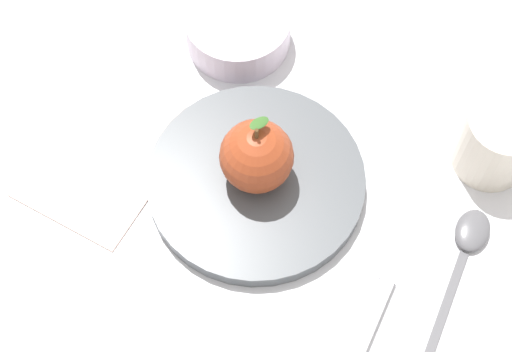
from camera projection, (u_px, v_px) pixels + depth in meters
ground_plane at (280, 204)px, 0.80m from camera, size 2.40×2.40×0.00m
dinner_plate at (256, 180)px, 0.80m from camera, size 0.23×0.23×0.02m
apple at (257, 156)px, 0.77m from camera, size 0.07×0.07×0.09m
side_bowl at (238, 28)px, 0.88m from camera, size 0.12×0.12×0.04m
cup at (498, 140)px, 0.79m from camera, size 0.08×0.08×0.08m
knife at (387, 283)px, 0.76m from camera, size 0.20×0.06×0.01m
spoon at (466, 249)px, 0.77m from camera, size 0.18×0.05×0.01m
linen_napkin at (109, 155)px, 0.83m from camera, size 0.21×0.17×0.00m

